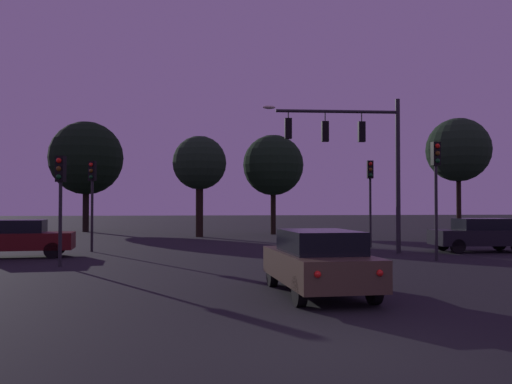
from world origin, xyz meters
The scene contains 13 objects.
ground_plane centered at (0.00, 24.50, 0.00)m, with size 168.00×168.00×0.00m, color black.
traffic_signal_mast_arm centered at (5.27, 15.51, 4.76)m, with size 6.12×0.66×6.85m.
traffic_light_corner_left centered at (7.29, 12.01, 3.21)m, with size 0.31×0.36×4.54m.
traffic_light_corner_right centered at (-6.40, 17.97, 2.94)m, with size 0.36×0.38×4.14m.
traffic_light_median centered at (7.07, 18.64, 3.09)m, with size 0.33×0.37×4.37m.
traffic_light_far_side centered at (-6.51, 11.93, 2.72)m, with size 0.36×0.38×3.82m.
car_nearside_lane centered at (0.83, 4.98, 0.80)m, with size 1.96×4.46×1.52m.
car_crossing_left centered at (11.07, 15.40, 0.80)m, with size 4.34×2.17×1.52m.
car_crossing_right centered at (-8.93, 15.58, 0.79)m, with size 4.43×2.06×1.52m.
tree_behind_sign centered at (-1.13, 29.01, 4.93)m, with size 3.62×3.62×6.80m.
tree_left_far centered at (14.29, 23.17, 5.47)m, with size 3.85×3.85×7.41m.
tree_center_horizon centered at (-9.91, 37.30, 5.91)m, with size 5.87×5.87×8.86m.
tree_right_cluster centered at (4.33, 31.43, 5.05)m, with size 4.43×4.43×7.28m.
Camera 1 is at (-2.41, -7.46, 2.10)m, focal length 37.92 mm.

